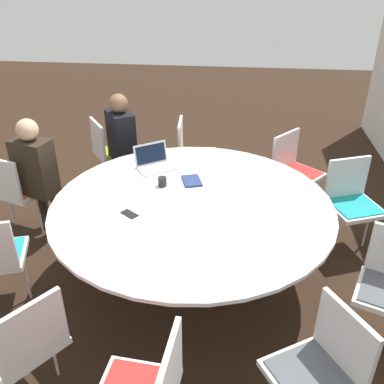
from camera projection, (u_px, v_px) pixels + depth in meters
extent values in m
plane|color=black|center=(192.00, 275.00, 3.80)|extent=(16.00, 16.00, 0.00)
cylinder|color=#333333|center=(192.00, 275.00, 3.79)|extent=(0.71, 0.71, 0.02)
cylinder|color=#333333|center=(192.00, 241.00, 3.62)|extent=(0.16, 0.16, 0.70)
cylinder|color=white|center=(192.00, 204.00, 3.44)|extent=(2.26, 2.26, 0.03)
cube|color=silver|center=(116.00, 154.00, 4.99)|extent=(0.60, 0.60, 0.04)
cube|color=olive|center=(116.00, 152.00, 4.97)|extent=(0.53, 0.52, 0.01)
cube|color=silver|center=(98.00, 139.00, 4.80)|extent=(0.36, 0.26, 0.40)
cylinder|color=silver|center=(113.00, 166.00, 5.24)|extent=(0.02, 0.02, 0.44)
cylinder|color=silver|center=(123.00, 178.00, 4.96)|extent=(0.02, 0.02, 0.44)
cube|color=silver|center=(21.00, 190.00, 4.22)|extent=(0.53, 0.54, 0.04)
cube|color=#E04C1E|center=(20.00, 188.00, 4.21)|extent=(0.47, 0.48, 0.01)
cube|color=silver|center=(1.00, 179.00, 3.96)|extent=(0.15, 0.41, 0.40)
cylinder|color=silver|center=(12.00, 207.00, 4.40)|extent=(0.02, 0.02, 0.44)
cylinder|color=silver|center=(40.00, 214.00, 4.27)|extent=(0.02, 0.02, 0.44)
cylinder|color=silver|center=(26.00, 277.00, 3.45)|extent=(0.02, 0.02, 0.44)
cube|color=silver|center=(21.00, 343.00, 2.57)|extent=(0.60, 0.60, 0.04)
cube|color=red|center=(20.00, 340.00, 2.55)|extent=(0.53, 0.53, 0.01)
cube|color=silver|center=(31.00, 334.00, 2.35)|extent=(0.36, 0.27, 0.40)
cylinder|color=silver|center=(54.00, 352.00, 2.80)|extent=(0.02, 0.02, 0.44)
cube|color=silver|center=(170.00, 377.00, 2.11)|extent=(0.42, 0.07, 0.40)
cube|color=silver|center=(310.00, 379.00, 2.35)|extent=(0.59, 0.59, 0.04)
cube|color=#4C5156|center=(311.00, 376.00, 2.34)|extent=(0.52, 0.52, 0.01)
cube|color=silver|center=(345.00, 339.00, 2.31)|extent=(0.37, 0.24, 0.40)
cylinder|color=silver|center=(286.00, 381.00, 2.61)|extent=(0.02, 0.02, 0.44)
cylinder|color=silver|center=(356.00, 311.00, 3.12)|extent=(0.02, 0.02, 0.44)
cube|color=silver|center=(355.00, 208.00, 3.92)|extent=(0.55, 0.56, 0.04)
cube|color=teal|center=(355.00, 206.00, 3.91)|extent=(0.48, 0.49, 0.01)
cube|color=silver|center=(347.00, 178.00, 3.98)|extent=(0.18, 0.40, 0.40)
cylinder|color=silver|center=(367.00, 227.00, 4.08)|extent=(0.02, 0.02, 0.44)
cylinder|color=silver|center=(333.00, 233.00, 4.00)|extent=(0.02, 0.02, 0.44)
cube|color=silver|center=(298.00, 175.00, 4.50)|extent=(0.61, 0.60, 0.04)
cube|color=red|center=(299.00, 173.00, 4.49)|extent=(0.53, 0.53, 0.01)
cube|color=silver|center=(285.00, 151.00, 4.52)|extent=(0.34, 0.29, 0.40)
cylinder|color=silver|center=(305.00, 189.00, 4.73)|extent=(0.02, 0.02, 0.44)
cylinder|color=silver|center=(286.00, 201.00, 4.51)|extent=(0.02, 0.02, 0.44)
cube|color=silver|center=(198.00, 156.00, 4.92)|extent=(0.47, 0.45, 0.04)
cube|color=olive|center=(198.00, 154.00, 4.91)|extent=(0.41, 0.40, 0.01)
cube|color=silver|center=(180.00, 138.00, 4.82)|extent=(0.42, 0.06, 0.40)
cylinder|color=silver|center=(198.00, 168.00, 5.19)|extent=(0.02, 0.02, 0.44)
cylinder|color=silver|center=(197.00, 182.00, 4.88)|extent=(0.02, 0.02, 0.44)
cylinder|color=black|center=(130.00, 174.00, 5.02)|extent=(0.10, 0.10, 0.48)
cylinder|color=black|center=(136.00, 180.00, 4.88)|extent=(0.10, 0.10, 0.48)
cube|color=black|center=(121.00, 137.00, 4.66)|extent=(0.42, 0.39, 0.55)
sphere|color=brown|center=(118.00, 103.00, 4.47)|extent=(0.20, 0.20, 0.20)
cylinder|color=#2D2319|center=(44.00, 207.00, 4.35)|extent=(0.10, 0.10, 0.48)
cylinder|color=#2D2319|center=(58.00, 211.00, 4.29)|extent=(0.10, 0.10, 0.48)
cube|color=#2D2319|center=(35.00, 168.00, 3.99)|extent=(0.32, 0.41, 0.55)
sphere|color=tan|center=(27.00, 130.00, 3.81)|extent=(0.20, 0.20, 0.20)
cube|color=silver|center=(156.00, 168.00, 3.96)|extent=(0.37, 0.40, 0.02)
cube|color=silver|center=(151.00, 153.00, 3.99)|extent=(0.23, 0.29, 0.20)
cube|color=black|center=(151.00, 154.00, 3.98)|extent=(0.20, 0.26, 0.17)
cube|color=navy|center=(192.00, 181.00, 3.74)|extent=(0.25, 0.21, 0.02)
cylinder|color=black|center=(162.00, 182.00, 3.66)|extent=(0.07, 0.07, 0.08)
cube|color=black|center=(129.00, 214.00, 3.28)|extent=(0.14, 0.15, 0.01)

